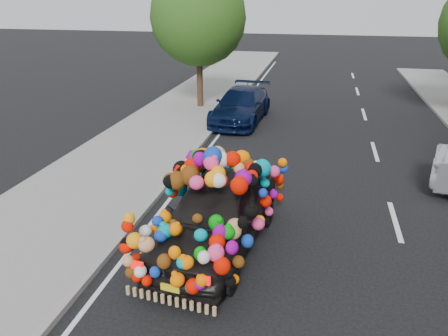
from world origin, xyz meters
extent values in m
plane|color=black|center=(0.00, 0.00, 0.00)|extent=(100.00, 100.00, 0.00)
cube|color=gray|center=(-4.30, 0.00, 0.06)|extent=(4.00, 60.00, 0.12)
cube|color=gray|center=(-2.35, 0.00, 0.07)|extent=(0.15, 60.00, 0.13)
cylinder|color=#332114|center=(-3.80, 9.50, 1.36)|extent=(0.28, 0.28, 2.73)
sphere|color=#2A4B14|center=(-3.80, 9.50, 4.03)|extent=(4.20, 4.20, 4.20)
imported|color=black|center=(-0.27, -1.94, 0.75)|extent=(2.29, 4.58, 1.50)
cube|color=red|center=(-1.14, -4.07, 0.78)|extent=(0.23, 0.09, 0.14)
cube|color=red|center=(0.06, -4.21, 0.78)|extent=(0.23, 0.09, 0.14)
cube|color=yellow|center=(-0.54, -4.15, 0.48)|extent=(0.34, 0.08, 0.12)
imported|color=black|center=(-1.56, 7.78, 0.67)|extent=(2.15, 4.73, 1.34)
camera|label=1|loc=(1.63, -9.76, 5.02)|focal=35.00mm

